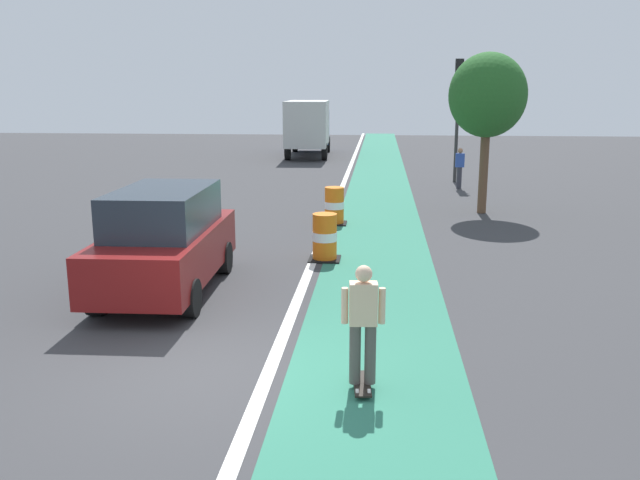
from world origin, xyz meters
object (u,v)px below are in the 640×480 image
object	(u,v)px
traffic_barrel_front	(325,238)
traffic_light_corner	(458,98)
traffic_barrel_mid	(334,206)
pedestrian_crossing	(460,167)
skateboarder_on_lane	(363,323)
delivery_truck_down_block	(308,125)
parked_suv_nearest	(165,240)
street_tree_sidewalk	(488,96)

from	to	relation	value
traffic_barrel_front	traffic_light_corner	xyz separation A→B (m)	(4.45, 13.79, 2.97)
traffic_barrel_mid	pedestrian_crossing	distance (m)	8.81
traffic_barrel_mid	pedestrian_crossing	size ratio (longest dim) A/B	0.68
skateboarder_on_lane	delivery_truck_down_block	bearing A→B (deg)	97.35
traffic_light_corner	traffic_barrel_front	bearing A→B (deg)	-107.87
traffic_barrel_mid	delivery_truck_down_block	xyz separation A→B (m)	(-2.90, 20.20, 1.31)
traffic_barrel_front	traffic_light_corner	world-z (taller)	traffic_light_corner
traffic_barrel_mid	pedestrian_crossing	world-z (taller)	pedestrian_crossing
skateboarder_on_lane	parked_suv_nearest	xyz separation A→B (m)	(-3.92, 4.00, 0.12)
parked_suv_nearest	traffic_barrel_front	world-z (taller)	parked_suv_nearest
pedestrian_crossing	traffic_barrel_front	bearing A→B (deg)	-110.37
skateboarder_on_lane	parked_suv_nearest	size ratio (longest dim) A/B	0.36
skateboarder_on_lane	delivery_truck_down_block	xyz separation A→B (m)	(-4.03, 31.22, 0.94)
traffic_light_corner	street_tree_sidewalk	size ratio (longest dim) A/B	1.02
parked_suv_nearest	street_tree_sidewalk	distance (m)	12.13
traffic_barrel_mid	street_tree_sidewalk	size ratio (longest dim) A/B	0.22
delivery_truck_down_block	street_tree_sidewalk	world-z (taller)	street_tree_sidewalk
pedestrian_crossing	traffic_light_corner	bearing A→B (deg)	88.63
delivery_truck_down_block	pedestrian_crossing	bearing A→B (deg)	-59.69
traffic_barrel_mid	delivery_truck_down_block	world-z (taller)	delivery_truck_down_block
skateboarder_on_lane	traffic_barrel_mid	distance (m)	11.08
skateboarder_on_lane	pedestrian_crossing	bearing A→B (deg)	79.82
delivery_truck_down_block	traffic_light_corner	bearing A→B (deg)	-55.18
skateboarder_on_lane	pedestrian_crossing	xyz separation A→B (m)	(3.34, 18.61, -0.05)
traffic_barrel_front	delivery_truck_down_block	size ratio (longest dim) A/B	0.14
skateboarder_on_lane	traffic_barrel_mid	size ratio (longest dim) A/B	1.55
parked_suv_nearest	street_tree_sidewalk	bearing A→B (deg)	51.43
traffic_barrel_mid	parked_suv_nearest	bearing A→B (deg)	-111.72
parked_suv_nearest	traffic_light_corner	xyz separation A→B (m)	(7.31, 16.56, 2.47)
skateboarder_on_lane	parked_suv_nearest	world-z (taller)	parked_suv_nearest
skateboarder_on_lane	pedestrian_crossing	distance (m)	18.91
traffic_barrel_front	traffic_light_corner	size ratio (longest dim) A/B	0.21
traffic_barrel_mid	delivery_truck_down_block	size ratio (longest dim) A/B	0.14
traffic_barrel_front	street_tree_sidewalk	bearing A→B (deg)	55.17
parked_suv_nearest	pedestrian_crossing	distance (m)	16.32
traffic_light_corner	street_tree_sidewalk	xyz separation A→B (m)	(0.08, -7.29, 0.17)
parked_suv_nearest	pedestrian_crossing	bearing A→B (deg)	63.57
parked_suv_nearest	street_tree_sidewalk	size ratio (longest dim) A/B	0.93
delivery_truck_down_block	skateboarder_on_lane	bearing A→B (deg)	-82.65
delivery_truck_down_block	traffic_light_corner	size ratio (longest dim) A/B	1.51
skateboarder_on_lane	delivery_truck_down_block	distance (m)	31.50
delivery_truck_down_block	traffic_barrel_mid	bearing A→B (deg)	-81.82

